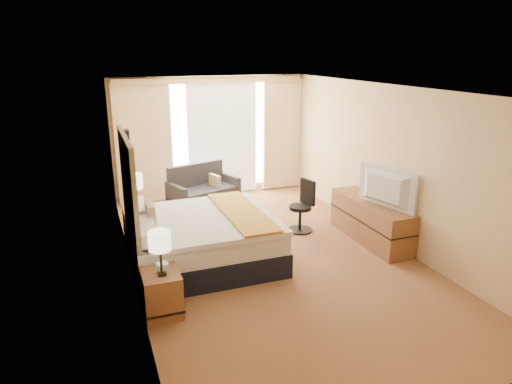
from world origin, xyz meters
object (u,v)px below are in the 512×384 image
object	(u,v)px
bed	(202,239)
floor_lamp	(126,158)
lamp_left	(160,242)
lamp_right	(134,182)
nightstand_right	(138,224)
desk_chair	(302,208)
nightstand_left	(162,293)
television	(383,189)
media_dresser	(370,221)
loveseat	(203,193)

from	to	relation	value
bed	floor_lamp	distance (m)	2.44
lamp_left	lamp_right	world-z (taller)	lamp_right
nightstand_right	desk_chair	distance (m)	2.89
nightstand_left	television	xyz separation A→B (m)	(3.65, 0.73, 0.74)
nightstand_right	television	world-z (taller)	television
media_dresser	lamp_right	bearing A→B (deg)	158.85
nightstand_left	lamp_right	size ratio (longest dim) A/B	0.90
floor_lamp	lamp_left	xyz separation A→B (m)	(0.04, -3.41, -0.26)
loveseat	lamp_left	bearing A→B (deg)	-129.38
nightstand_left	lamp_right	world-z (taller)	lamp_right
nightstand_left	media_dresser	distance (m)	3.85
nightstand_right	lamp_right	bearing A→B (deg)	-110.24
lamp_right	loveseat	bearing A→B (deg)	41.48
loveseat	lamp_right	size ratio (longest dim) A/B	2.54
loveseat	floor_lamp	distance (m)	1.83
nightstand_left	loveseat	distance (m)	4.07
loveseat	lamp_left	size ratio (longest dim) A/B	2.75
lamp_left	television	size ratio (longest dim) A/B	0.51
nightstand_right	television	distance (m)	4.12
floor_lamp	lamp_left	distance (m)	3.42
loveseat	desk_chair	xyz separation A→B (m)	(1.34, -1.93, 0.13)
television	bed	bearing A→B (deg)	65.47
nightstand_left	television	bearing A→B (deg)	11.31
loveseat	bed	bearing A→B (deg)	-123.09
bed	loveseat	xyz separation A→B (m)	(0.66, 2.56, -0.10)
lamp_right	lamp_left	bearing A→B (deg)	-89.63
nightstand_right	loveseat	size ratio (longest dim) A/B	0.36
nightstand_left	lamp_left	xyz separation A→B (m)	(0.01, -0.06, 0.71)
television	desk_chair	bearing A→B (deg)	21.83
lamp_right	nightstand_right	bearing A→B (deg)	69.76
nightstand_right	floor_lamp	bearing A→B (deg)	92.02
nightstand_right	media_dresser	distance (m)	3.97
floor_lamp	television	xyz separation A→B (m)	(3.68, -2.62, -0.22)
nightstand_left	desk_chair	xyz separation A→B (m)	(2.81, 1.86, 0.14)
floor_lamp	bed	bearing A→B (deg)	-68.45
lamp_right	media_dresser	bearing A→B (deg)	-21.15
bed	nightstand_left	bearing A→B (deg)	-123.40
desk_chair	lamp_right	distance (m)	2.95
bed	floor_lamp	world-z (taller)	floor_lamp
desk_chair	nightstand_right	bearing A→B (deg)	152.38
media_dresser	floor_lamp	size ratio (longest dim) A/B	1.02
bed	desk_chair	xyz separation A→B (m)	(2.01, 0.64, 0.03)
media_dresser	lamp_left	xyz separation A→B (m)	(-3.69, -1.11, 0.64)
bed	loveseat	world-z (taller)	bed
loveseat	media_dresser	bearing A→B (deg)	-69.47
nightstand_left	nightstand_right	size ratio (longest dim) A/B	1.00
bed	loveseat	size ratio (longest dim) A/B	1.38
nightstand_right	lamp_left	bearing A→B (deg)	-89.76
nightstand_left	media_dresser	xyz separation A→B (m)	(3.70, 1.05, 0.07)
bed	television	size ratio (longest dim) A/B	1.93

